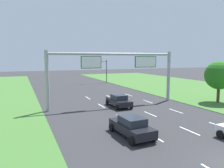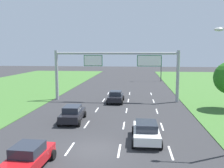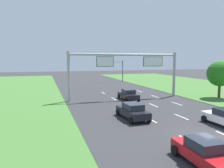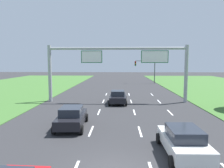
{
  "view_description": "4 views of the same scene",
  "coord_description": "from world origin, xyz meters",
  "px_view_note": "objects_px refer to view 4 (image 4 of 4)",
  "views": [
    {
      "loc": [
        -11.22,
        -7.84,
        6.13
      ],
      "look_at": [
        -0.68,
        17.02,
        2.88
      ],
      "focal_mm": 35.0,
      "sensor_mm": 36.0,
      "label": 1
    },
    {
      "loc": [
        2.9,
        -16.48,
        6.79
      ],
      "look_at": [
        -0.56,
        17.98,
        2.32
      ],
      "focal_mm": 40.0,
      "sensor_mm": 36.0,
      "label": 2
    },
    {
      "loc": [
        -11.62,
        -12.86,
        5.86
      ],
      "look_at": [
        -1.6,
        19.28,
        2.1
      ],
      "focal_mm": 35.0,
      "sensor_mm": 36.0,
      "label": 3
    },
    {
      "loc": [
        0.28,
        -9.2,
        4.91
      ],
      "look_at": [
        -0.63,
        16.96,
        2.3
      ],
      "focal_mm": 35.0,
      "sensor_mm": 36.0,
      "label": 4
    }
  ],
  "objects_px": {
    "car_far_ahead": "(72,117)",
    "traffic_light_mast": "(146,67)",
    "sign_gantry": "(119,62)",
    "car_lead_silver": "(183,141)",
    "car_mid_lane": "(118,97)"
  },
  "relations": [
    {
      "from": "car_lead_silver",
      "to": "car_mid_lane",
      "type": "relative_size",
      "value": 1.01
    },
    {
      "from": "car_lead_silver",
      "to": "traffic_light_mast",
      "type": "bearing_deg",
      "value": 85.03
    },
    {
      "from": "car_mid_lane",
      "to": "traffic_light_mast",
      "type": "xyz_separation_m",
      "value": [
        6.46,
        25.46,
        3.09
      ]
    },
    {
      "from": "car_far_ahead",
      "to": "sign_gantry",
      "type": "bearing_deg",
      "value": 69.25
    },
    {
      "from": "car_lead_silver",
      "to": "sign_gantry",
      "type": "distance_m",
      "value": 16.49
    },
    {
      "from": "sign_gantry",
      "to": "traffic_light_mast",
      "type": "xyz_separation_m",
      "value": [
        6.31,
        24.41,
        -1.02
      ]
    },
    {
      "from": "car_lead_silver",
      "to": "car_mid_lane",
      "type": "xyz_separation_m",
      "value": [
        -3.56,
        14.55,
        -0.01
      ]
    },
    {
      "from": "car_mid_lane",
      "to": "sign_gantry",
      "type": "distance_m",
      "value": 4.25
    },
    {
      "from": "car_far_ahead",
      "to": "sign_gantry",
      "type": "height_order",
      "value": "sign_gantry"
    },
    {
      "from": "car_lead_silver",
      "to": "car_far_ahead",
      "type": "distance_m",
      "value": 8.45
    },
    {
      "from": "car_lead_silver",
      "to": "car_mid_lane",
      "type": "height_order",
      "value": "car_mid_lane"
    },
    {
      "from": "car_lead_silver",
      "to": "car_far_ahead",
      "type": "relative_size",
      "value": 0.96
    },
    {
      "from": "car_mid_lane",
      "to": "traffic_light_mast",
      "type": "relative_size",
      "value": 0.76
    },
    {
      "from": "car_mid_lane",
      "to": "car_far_ahead",
      "type": "relative_size",
      "value": 0.95
    },
    {
      "from": "car_far_ahead",
      "to": "traffic_light_mast",
      "type": "relative_size",
      "value": 0.8
    }
  ]
}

